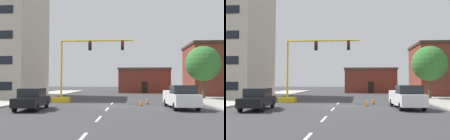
% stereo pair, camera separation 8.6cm
% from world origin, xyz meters
% --- Properties ---
extents(ground_plane, '(160.00, 160.00, 0.00)m').
position_xyz_m(ground_plane, '(0.00, 0.00, 0.00)').
color(ground_plane, '#38383A').
extents(sidewalk_left, '(6.00, 56.00, 0.14)m').
position_xyz_m(sidewalk_left, '(-12.18, 8.00, 0.07)').
color(sidewalk_left, '#B2ADA3').
rests_on(sidewalk_left, ground_plane).
extents(sidewalk_right, '(6.00, 56.00, 0.14)m').
position_xyz_m(sidewalk_right, '(12.18, 8.00, 0.07)').
color(sidewalk_right, '#9E998E').
rests_on(sidewalk_right, ground_plane).
extents(lane_stripe_seg_0, '(0.16, 2.40, 0.01)m').
position_xyz_m(lane_stripe_seg_0, '(0.00, -14.00, 0.00)').
color(lane_stripe_seg_0, silver).
rests_on(lane_stripe_seg_0, ground_plane).
extents(lane_stripe_seg_1, '(0.16, 2.40, 0.01)m').
position_xyz_m(lane_stripe_seg_1, '(0.00, -8.50, 0.00)').
color(lane_stripe_seg_1, silver).
rests_on(lane_stripe_seg_1, ground_plane).
extents(lane_stripe_seg_2, '(0.16, 2.40, 0.01)m').
position_xyz_m(lane_stripe_seg_2, '(0.00, -3.00, 0.00)').
color(lane_stripe_seg_2, silver).
rests_on(lane_stripe_seg_2, ground_plane).
extents(lane_stripe_seg_3, '(0.16, 2.40, 0.01)m').
position_xyz_m(lane_stripe_seg_3, '(0.00, 2.50, 0.00)').
color(lane_stripe_seg_3, silver).
rests_on(lane_stripe_seg_3, ground_plane).
extents(building_brick_center, '(10.38, 8.27, 4.93)m').
position_xyz_m(building_brick_center, '(4.52, 29.53, 2.48)').
color(building_brick_center, brown).
rests_on(building_brick_center, ground_plane).
extents(traffic_signal_gantry, '(8.83, 1.20, 6.83)m').
position_xyz_m(traffic_signal_gantry, '(-4.56, 3.53, 2.23)').
color(traffic_signal_gantry, yellow).
rests_on(traffic_signal_gantry, ground_plane).
extents(tree_right_mid, '(4.48, 4.48, 6.80)m').
position_xyz_m(tree_right_mid, '(11.15, 9.20, 4.55)').
color(tree_right_mid, '#4C3823').
rests_on(tree_right_mid, ground_plane).
extents(pickup_truck_white, '(2.33, 5.51, 1.99)m').
position_xyz_m(pickup_truck_white, '(6.18, -2.11, 0.97)').
color(pickup_truck_white, white).
rests_on(pickup_truck_white, ground_plane).
extents(sedan_black_near_left, '(2.20, 4.63, 1.74)m').
position_xyz_m(sedan_black_near_left, '(-6.03, -3.96, 0.89)').
color(sedan_black_near_left, black).
rests_on(sedan_black_near_left, ground_plane).
extents(traffic_cone_roadside_a, '(0.36, 0.36, 0.68)m').
position_xyz_m(traffic_cone_roadside_a, '(2.93, 0.07, 0.33)').
color(traffic_cone_roadside_a, black).
rests_on(traffic_cone_roadside_a, ground_plane).
extents(traffic_cone_roadside_b, '(0.36, 0.36, 0.66)m').
position_xyz_m(traffic_cone_roadside_b, '(3.61, 1.99, 0.32)').
color(traffic_cone_roadside_b, black).
rests_on(traffic_cone_roadside_b, ground_plane).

